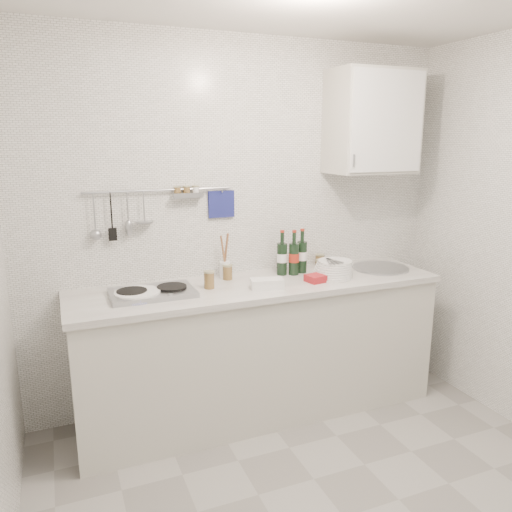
{
  "coord_description": "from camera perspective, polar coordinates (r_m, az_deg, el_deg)",
  "views": [
    {
      "loc": [
        -1.21,
        -1.79,
        1.84
      ],
      "look_at": [
        -0.11,
        0.9,
        1.15
      ],
      "focal_mm": 35.0,
      "sensor_mm": 36.0,
      "label": 1
    }
  ],
  "objects": [
    {
      "name": "butter_dish",
      "position": [
        3.14,
        1.26,
        -3.17
      ],
      "size": [
        0.22,
        0.15,
        0.06
      ],
      "primitive_type": "cube",
      "rotation": [
        0.0,
        0.0,
        -0.22
      ],
      "color": "white",
      "rests_on": "counter"
    },
    {
      "name": "back_wall",
      "position": [
        3.46,
        -1.5,
        3.48
      ],
      "size": [
        3.0,
        0.02,
        2.5
      ],
      "primitive_type": "cube",
      "color": "silver",
      "rests_on": "floor"
    },
    {
      "name": "utensil_crock",
      "position": [
        3.36,
        -3.55,
        -1.32
      ],
      "size": [
        0.08,
        0.08,
        0.31
      ],
      "rotation": [
        0.0,
        0.0,
        0.43
      ],
      "color": "white",
      "rests_on": "counter"
    },
    {
      "name": "counter",
      "position": [
        3.44,
        0.47,
        -10.85
      ],
      "size": [
        2.44,
        0.64,
        0.96
      ],
      "color": "beige",
      "rests_on": "floor"
    },
    {
      "name": "jar_c",
      "position": [
        3.56,
        7.31,
        -1.08
      ],
      "size": [
        0.06,
        0.06,
        0.08
      ],
      "rotation": [
        0.0,
        0.0,
        0.27
      ],
      "color": "brown",
      "rests_on": "counter"
    },
    {
      "name": "jar_d",
      "position": [
        3.15,
        -5.37,
        -2.7
      ],
      "size": [
        0.07,
        0.07,
        0.11
      ],
      "rotation": [
        0.0,
        0.0,
        0.21
      ],
      "color": "brown",
      "rests_on": "counter"
    },
    {
      "name": "plate_stack_hob",
      "position": [
        3.04,
        -13.5,
        -4.33
      ],
      "size": [
        0.29,
        0.28,
        0.04
      ],
      "rotation": [
        0.0,
        0.0,
        -0.03
      ],
      "color": "#484EA5",
      "rests_on": "counter"
    },
    {
      "name": "wall_cabinet",
      "position": [
        3.68,
        13.17,
        14.66
      ],
      "size": [
        0.6,
        0.38,
        0.7
      ],
      "color": "beige",
      "rests_on": "back_wall"
    },
    {
      "name": "wall_rail",
      "position": [
        3.24,
        -11.25,
        5.7
      ],
      "size": [
        0.98,
        0.09,
        0.34
      ],
      "color": "#93969B",
      "rests_on": "back_wall"
    },
    {
      "name": "strawberry_punnet",
      "position": [
        3.3,
        6.81,
        -2.56
      ],
      "size": [
        0.13,
        0.13,
        0.05
      ],
      "primitive_type": "cube",
      "rotation": [
        0.0,
        0.0,
        0.18
      ],
      "color": "red",
      "rests_on": "counter"
    },
    {
      "name": "jar_b",
      "position": [
        3.72,
        7.29,
        -0.45
      ],
      "size": [
        0.07,
        0.07,
        0.09
      ],
      "rotation": [
        0.0,
        0.0,
        0.19
      ],
      "color": "brown",
      "rests_on": "counter"
    },
    {
      "name": "wine_bottles",
      "position": [
        3.45,
        4.22,
        0.45
      ],
      "size": [
        0.23,
        0.1,
        0.31
      ],
      "rotation": [
        0.0,
        0.0,
        0.0
      ],
      "color": "black",
      "rests_on": "counter"
    },
    {
      "name": "plate_stack_sink",
      "position": [
        3.44,
        8.8,
        -1.5
      ],
      "size": [
        0.3,
        0.29,
        0.12
      ],
      "rotation": [
        0.0,
        0.0,
        -0.07
      ],
      "color": "white",
      "rests_on": "counter"
    },
    {
      "name": "jar_a",
      "position": [
        3.34,
        -3.27,
        -1.83
      ],
      "size": [
        0.07,
        0.07,
        0.1
      ],
      "rotation": [
        0.0,
        0.0,
        -0.17
      ],
      "color": "brown",
      "rests_on": "counter"
    }
  ]
}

